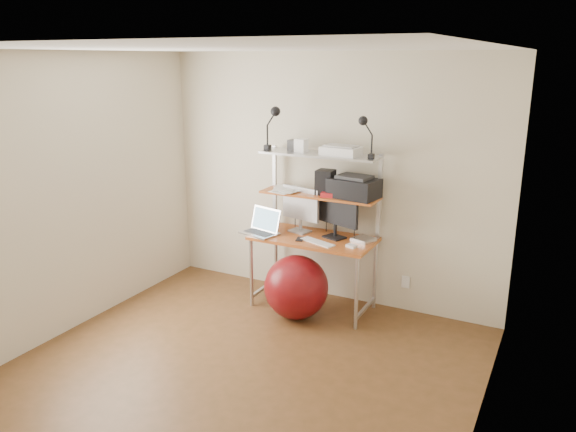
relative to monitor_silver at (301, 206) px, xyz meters
name	(u,v)px	position (x,y,z in m)	size (l,w,h in m)	color
room	(232,225)	(0.20, -1.56, 0.25)	(3.60, 3.60, 3.60)	brown
computer_desk	(316,214)	(0.20, -0.05, -0.05)	(1.20, 0.60, 1.57)	#B56223
wall_outlet	(406,282)	(1.05, 0.23, -0.70)	(0.08, 0.01, 0.12)	white
monitor_silver	(301,206)	(0.00, 0.00, 0.00)	(0.44, 0.20, 0.49)	#A9AAAE
monitor_black	(336,210)	(0.39, -0.02, 0.01)	(0.52, 0.23, 0.54)	black
laptop	(263,228)	(-0.31, -0.23, -0.21)	(0.42, 0.37, 0.32)	silver
keyboard	(317,242)	(0.30, -0.25, -0.26)	(0.37, 0.11, 0.01)	white
mouse	(351,246)	(0.64, -0.24, -0.25)	(0.09, 0.06, 0.03)	white
mac_mini	(364,239)	(0.68, -0.01, -0.25)	(0.18, 0.18, 0.03)	silver
phone	(300,239)	(0.11, -0.25, -0.26)	(0.07, 0.12, 0.01)	black
printer	(354,187)	(0.55, 0.02, 0.25)	(0.49, 0.37, 0.22)	black
nas_cube	(325,182)	(0.26, 0.02, 0.27)	(0.16, 0.16, 0.24)	black
red_box	(330,195)	(0.34, -0.06, 0.17)	(0.16, 0.11, 0.05)	red
scanner	(341,150)	(0.42, 0.00, 0.59)	(0.37, 0.26, 0.09)	white
box_white	(301,146)	(0.01, -0.01, 0.61)	(0.11, 0.09, 0.13)	white
box_grey	(295,145)	(-0.09, 0.04, 0.60)	(0.11, 0.11, 0.11)	#313133
clip_lamp_left	(274,119)	(-0.26, -0.06, 0.86)	(0.17, 0.10, 0.43)	black
clip_lamp_right	(365,128)	(0.67, -0.07, 0.83)	(0.15, 0.09, 0.38)	black
exercise_ball	(296,287)	(0.15, -0.40, -0.69)	(0.62, 0.62, 0.62)	maroon
paper_stack	(287,189)	(-0.16, 0.01, 0.16)	(0.37, 0.40, 0.02)	white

